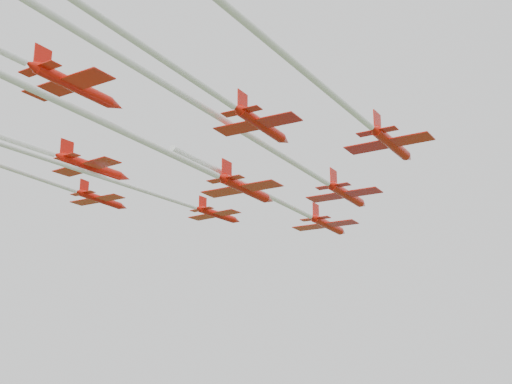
% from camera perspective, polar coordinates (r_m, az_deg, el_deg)
% --- Properties ---
extents(jet_lead, '(17.22, 44.06, 2.93)m').
position_cam_1_polar(jet_lead, '(99.87, 3.67, -1.61)').
color(jet_lead, red).
extents(jet_row2_left, '(26.87, 57.37, 2.34)m').
position_cam_1_polar(jet_row2_left, '(88.39, -10.07, 0.48)').
color(jet_row2_left, red).
extents(jet_row2_right, '(22.94, 61.28, 2.87)m').
position_cam_1_polar(jet_row2_right, '(78.42, 2.68, 2.59)').
color(jet_row2_right, red).
extents(jet_row3_mid, '(24.63, 64.03, 2.93)m').
position_cam_1_polar(jet_row3_mid, '(71.13, -8.06, 3.63)').
color(jet_row3_mid, red).
extents(jet_row3_right, '(24.66, 64.36, 2.62)m').
position_cam_1_polar(jet_row3_right, '(57.11, 4.21, 9.37)').
color(jet_row3_right, red).
extents(jet_row4_left, '(20.32, 41.48, 2.71)m').
position_cam_1_polar(jet_row4_left, '(80.11, -17.85, 3.58)').
color(jet_row4_left, red).
extents(jet_row4_right, '(20.97, 58.43, 2.47)m').
position_cam_1_polar(jet_row4_right, '(54.23, -8.01, 10.85)').
color(jet_row4_right, red).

